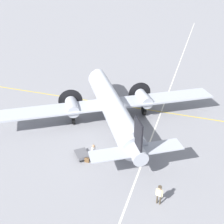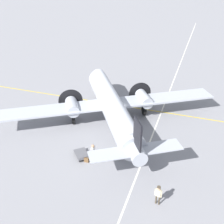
% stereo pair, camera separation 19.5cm
% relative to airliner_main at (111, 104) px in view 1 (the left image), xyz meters
% --- Properties ---
extents(ground_plane, '(300.00, 300.00, 0.00)m').
position_rel_airliner_main_xyz_m(ground_plane, '(0.21, -0.33, -2.46)').
color(ground_plane, gray).
extents(apron_line_eastwest, '(120.00, 0.16, 0.01)m').
position_rel_airliner_main_xyz_m(apron_line_eastwest, '(0.21, 4.38, -2.46)').
color(apron_line_eastwest, gold).
rests_on(apron_line_eastwest, ground_plane).
extents(apron_line_northsouth, '(0.16, 120.00, 0.01)m').
position_rel_airliner_main_xyz_m(apron_line_northsouth, '(5.07, -0.33, -2.46)').
color(apron_line_northsouth, silver).
rests_on(apron_line_northsouth, ground_plane).
extents(airliner_main, '(22.60, 18.98, 5.59)m').
position_rel_airliner_main_xyz_m(airliner_main, '(0.00, 0.00, 0.00)').
color(airliner_main, '#ADB2BC').
rests_on(airliner_main, ground_plane).
extents(crew_foreground, '(0.60, 0.35, 1.78)m').
position_rel_airliner_main_xyz_m(crew_foreground, '(7.39, -10.38, -1.34)').
color(crew_foreground, '#473D2D').
rests_on(crew_foreground, ground_plane).
extents(passenger_boarding, '(0.30, 0.58, 1.76)m').
position_rel_airliner_main_xyz_m(passenger_boarding, '(0.64, -7.01, -1.38)').
color(passenger_boarding, '#2D2D33').
rests_on(passenger_boarding, ground_plane).
extents(suitcase_near_door, '(0.44, 0.17, 0.52)m').
position_rel_airliner_main_xyz_m(suitcase_near_door, '(0.13, -7.49, -2.22)').
color(suitcase_near_door, brown).
rests_on(suitcase_near_door, ground_plane).
extents(baggage_cart, '(2.08, 2.14, 0.56)m').
position_rel_airliner_main_xyz_m(baggage_cart, '(-0.61, -6.88, -2.18)').
color(baggage_cart, '#56565B').
rests_on(baggage_cart, ground_plane).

